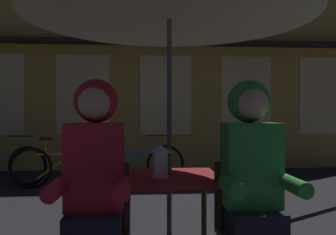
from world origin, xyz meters
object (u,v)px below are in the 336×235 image
(cafe_table, at_px, (169,190))
(chair_right, at_px, (250,224))
(bicycle_third, at_px, (135,164))
(person_left_hooded, at_px, (94,171))
(person_right_hooded, at_px, (252,169))
(bicycle_second, at_px, (64,166))
(lantern, at_px, (161,161))
(chair_left, at_px, (96,228))

(cafe_table, relative_size, chair_right, 0.85)
(bicycle_third, bearing_deg, person_left_hooded, -92.65)
(cafe_table, distance_m, bicycle_third, 3.46)
(person_left_hooded, xyz_separation_m, person_right_hooded, (0.96, 0.00, 0.00))
(chair_right, distance_m, bicycle_third, 3.89)
(person_left_hooded, xyz_separation_m, bicycle_third, (0.18, 3.86, -0.50))
(bicycle_third, bearing_deg, cafe_table, -85.00)
(chair_right, height_order, bicycle_second, chair_right)
(bicycle_third, bearing_deg, chair_right, -78.41)
(person_right_hooded, bearing_deg, lantern, 148.86)
(person_right_hooded, xyz_separation_m, bicycle_second, (-1.94, 3.77, -0.50))
(chair_left, distance_m, person_right_hooded, 1.03)
(lantern, height_order, bicycle_third, lantern)
(bicycle_third, bearing_deg, lantern, -86.21)
(bicycle_third, bearing_deg, chair_left, -92.69)
(cafe_table, distance_m, chair_left, 0.62)
(lantern, distance_m, bicycle_second, 3.74)
(lantern, height_order, chair_right, lantern)
(cafe_table, xyz_separation_m, bicycle_third, (-0.30, 3.44, -0.29))
(person_right_hooded, height_order, bicycle_second, person_right_hooded)
(chair_left, height_order, bicycle_second, chair_left)
(cafe_table, bearing_deg, bicycle_third, 95.00)
(person_right_hooded, bearing_deg, chair_left, 176.61)
(cafe_table, xyz_separation_m, person_left_hooded, (-0.48, -0.43, 0.21))
(lantern, relative_size, chair_left, 0.27)
(chair_left, xyz_separation_m, person_left_hooded, (-0.00, -0.06, 0.36))
(lantern, xyz_separation_m, chair_right, (0.55, -0.27, -0.37))
(cafe_table, xyz_separation_m, chair_right, (0.48, -0.37, -0.15))
(bicycle_third, bearing_deg, bicycle_second, -175.34)
(chair_right, xyz_separation_m, person_right_hooded, (0.00, -0.06, 0.36))
(lantern, bearing_deg, person_right_hooded, -31.14)
(lantern, bearing_deg, bicycle_third, 93.79)
(person_left_hooded, relative_size, bicycle_third, 0.84)
(chair_left, bearing_deg, chair_right, 0.00)
(chair_right, relative_size, bicycle_second, 0.52)
(bicycle_second, bearing_deg, chair_left, -75.26)
(person_right_hooded, xyz_separation_m, bicycle_third, (-0.78, 3.86, -0.50))
(chair_right, bearing_deg, person_left_hooded, -176.61)
(bicycle_second, height_order, bicycle_third, same)
(person_right_hooded, relative_size, bicycle_second, 0.84)
(lantern, distance_m, chair_left, 0.62)
(bicycle_third, bearing_deg, person_right_hooded, -78.57)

